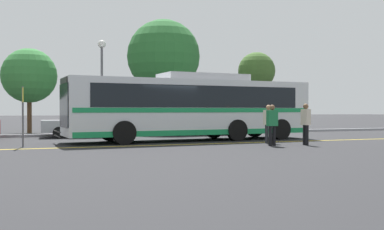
{
  "coord_description": "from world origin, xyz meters",
  "views": [
    {
      "loc": [
        -5.97,
        -19.62,
        1.43
      ],
      "look_at": [
        1.48,
        0.25,
        1.21
      ],
      "focal_mm": 42.0,
      "sensor_mm": 36.0,
      "label": 1
    }
  ],
  "objects_px": {
    "pedestrian_2": "(272,123)",
    "parked_car_1": "(87,123)",
    "pedestrian_0": "(306,122)",
    "tree_0": "(164,56)",
    "transit_bus": "(192,106)",
    "tree_2": "(257,71)",
    "parked_car_2": "(196,122)",
    "bus_stop_sign": "(23,109)",
    "pedestrian_1": "(269,121)",
    "tree_1": "(29,76)",
    "street_lamp": "(102,67)"
  },
  "relations": [
    {
      "from": "pedestrian_2",
      "to": "parked_car_1",
      "type": "bearing_deg",
      "value": 127.32
    },
    {
      "from": "pedestrian_1",
      "to": "pedestrian_0",
      "type": "bearing_deg",
      "value": 169.11
    },
    {
      "from": "street_lamp",
      "to": "tree_2",
      "type": "bearing_deg",
      "value": 15.89
    },
    {
      "from": "pedestrian_2",
      "to": "tree_2",
      "type": "height_order",
      "value": "tree_2"
    },
    {
      "from": "pedestrian_1",
      "to": "street_lamp",
      "type": "height_order",
      "value": "street_lamp"
    },
    {
      "from": "parked_car_2",
      "to": "bus_stop_sign",
      "type": "bearing_deg",
      "value": -59.02
    },
    {
      "from": "transit_bus",
      "to": "tree_2",
      "type": "distance_m",
      "value": 13.93
    },
    {
      "from": "pedestrian_2",
      "to": "parked_car_2",
      "type": "bearing_deg",
      "value": 91.6
    },
    {
      "from": "parked_car_1",
      "to": "tree_2",
      "type": "bearing_deg",
      "value": -64.19
    },
    {
      "from": "street_lamp",
      "to": "tree_1",
      "type": "relative_size",
      "value": 1.05
    },
    {
      "from": "pedestrian_1",
      "to": "tree_1",
      "type": "height_order",
      "value": "tree_1"
    },
    {
      "from": "pedestrian_0",
      "to": "tree_0",
      "type": "bearing_deg",
      "value": 11.08
    },
    {
      "from": "pedestrian_0",
      "to": "tree_1",
      "type": "bearing_deg",
      "value": 37.53
    },
    {
      "from": "tree_1",
      "to": "tree_2",
      "type": "xyz_separation_m",
      "value": [
        16.19,
        0.35,
        0.81
      ]
    },
    {
      "from": "parked_car_1",
      "to": "street_lamp",
      "type": "distance_m",
      "value": 4.14
    },
    {
      "from": "parked_car_2",
      "to": "bus_stop_sign",
      "type": "relative_size",
      "value": 1.94
    },
    {
      "from": "parked_car_2",
      "to": "tree_0",
      "type": "distance_m",
      "value": 5.84
    },
    {
      "from": "pedestrian_2",
      "to": "pedestrian_0",
      "type": "bearing_deg",
      "value": -2.24
    },
    {
      "from": "tree_0",
      "to": "pedestrian_2",
      "type": "bearing_deg",
      "value": -86.6
    },
    {
      "from": "tree_1",
      "to": "pedestrian_2",
      "type": "bearing_deg",
      "value": -57.34
    },
    {
      "from": "tree_0",
      "to": "parked_car_1",
      "type": "bearing_deg",
      "value": -144.85
    },
    {
      "from": "parked_car_1",
      "to": "tree_0",
      "type": "height_order",
      "value": "tree_0"
    },
    {
      "from": "parked_car_2",
      "to": "tree_1",
      "type": "xyz_separation_m",
      "value": [
        -9.01,
        5.54,
        2.83
      ]
    },
    {
      "from": "parked_car_2",
      "to": "pedestrian_1",
      "type": "xyz_separation_m",
      "value": [
        0.57,
        -7.22,
        0.19
      ]
    },
    {
      "from": "pedestrian_0",
      "to": "bus_stop_sign",
      "type": "relative_size",
      "value": 0.72
    },
    {
      "from": "transit_bus",
      "to": "pedestrian_1",
      "type": "height_order",
      "value": "transit_bus"
    },
    {
      "from": "tree_1",
      "to": "transit_bus",
      "type": "bearing_deg",
      "value": -54.09
    },
    {
      "from": "pedestrian_1",
      "to": "tree_1",
      "type": "bearing_deg",
      "value": -8.09
    },
    {
      "from": "pedestrian_0",
      "to": "pedestrian_1",
      "type": "relative_size",
      "value": 1.02
    },
    {
      "from": "parked_car_2",
      "to": "tree_0",
      "type": "height_order",
      "value": "tree_0"
    },
    {
      "from": "tree_2",
      "to": "pedestrian_2",
      "type": "bearing_deg",
      "value": -116.54
    },
    {
      "from": "pedestrian_1",
      "to": "bus_stop_sign",
      "type": "relative_size",
      "value": 0.71
    },
    {
      "from": "pedestrian_0",
      "to": "pedestrian_2",
      "type": "distance_m",
      "value": 1.52
    },
    {
      "from": "bus_stop_sign",
      "to": "pedestrian_1",
      "type": "bearing_deg",
      "value": -103.08
    },
    {
      "from": "bus_stop_sign",
      "to": "tree_0",
      "type": "distance_m",
      "value": 13.37
    },
    {
      "from": "parked_car_1",
      "to": "tree_2",
      "type": "distance_m",
      "value": 15.02
    },
    {
      "from": "pedestrian_2",
      "to": "street_lamp",
      "type": "height_order",
      "value": "street_lamp"
    },
    {
      "from": "bus_stop_sign",
      "to": "tree_2",
      "type": "xyz_separation_m",
      "value": [
        16.55,
        11.53,
        2.9
      ]
    },
    {
      "from": "street_lamp",
      "to": "tree_2",
      "type": "distance_m",
      "value": 12.7
    },
    {
      "from": "bus_stop_sign",
      "to": "parked_car_1",
      "type": "bearing_deg",
      "value": -32.8
    },
    {
      "from": "parked_car_1",
      "to": "street_lamp",
      "type": "xyz_separation_m",
      "value": [
        1.18,
        2.29,
        3.25
      ]
    },
    {
      "from": "pedestrian_2",
      "to": "bus_stop_sign",
      "type": "bearing_deg",
      "value": 164.62
    },
    {
      "from": "bus_stop_sign",
      "to": "tree_0",
      "type": "relative_size",
      "value": 0.32
    },
    {
      "from": "pedestrian_1",
      "to": "pedestrian_2",
      "type": "xyz_separation_m",
      "value": [
        -0.58,
        -1.28,
        -0.01
      ]
    },
    {
      "from": "pedestrian_2",
      "to": "street_lamp",
      "type": "relative_size",
      "value": 0.3
    },
    {
      "from": "pedestrian_1",
      "to": "parked_car_2",
      "type": "bearing_deg",
      "value": -40.47
    },
    {
      "from": "bus_stop_sign",
      "to": "tree_0",
      "type": "bearing_deg",
      "value": -45.91
    },
    {
      "from": "pedestrian_2",
      "to": "transit_bus",
      "type": "bearing_deg",
      "value": 115.62
    },
    {
      "from": "transit_bus",
      "to": "pedestrian_2",
      "type": "xyz_separation_m",
      "value": [
        1.85,
        -4.17,
        -0.68
      ]
    },
    {
      "from": "parked_car_1",
      "to": "pedestrian_2",
      "type": "bearing_deg",
      "value": -141.83
    }
  ]
}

